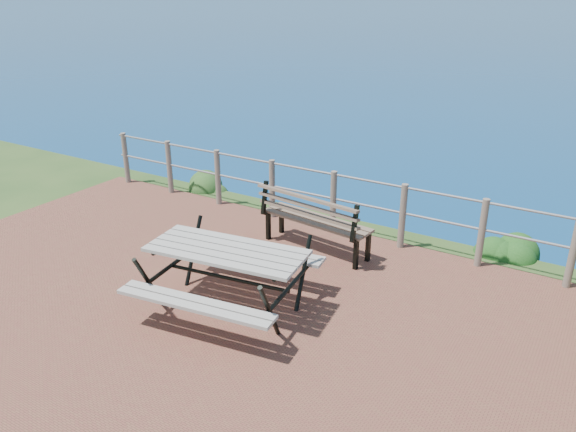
{
  "coord_description": "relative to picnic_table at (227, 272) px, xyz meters",
  "views": [
    {
      "loc": [
        3.71,
        -4.06,
        3.69
      ],
      "look_at": [
        -0.01,
        2.0,
        0.75
      ],
      "focal_mm": 35.0,
      "sensor_mm": 36.0,
      "label": 1
    }
  ],
  "objects": [
    {
      "name": "ground",
      "position": [
        0.02,
        -0.62,
        -0.51
      ],
      "size": [
        10.0,
        7.0,
        0.12
      ],
      "primitive_type": "cube",
      "color": "brown",
      "rests_on": "ground"
    },
    {
      "name": "safety_railing",
      "position": [
        0.02,
        2.73,
        0.07
      ],
      "size": [
        9.4,
        0.1,
        1.0
      ],
      "color": "#6B5B4C",
      "rests_on": "ground"
    },
    {
      "name": "shrub_lip_west",
      "position": [
        -3.02,
        3.35,
        -0.51
      ],
      "size": [
        0.68,
        0.68,
        0.38
      ],
      "primitive_type": "ellipsoid",
      "color": "#284E1D",
      "rests_on": "ground"
    },
    {
      "name": "park_bench",
      "position": [
        0.12,
        1.99,
        0.13
      ],
      "size": [
        1.76,
        0.64,
        0.97
      ],
      "rotation": [
        0.0,
        0.0,
        -0.12
      ],
      "color": "brown",
      "rests_on": "ground"
    },
    {
      "name": "shrub_lip_east",
      "position": [
        2.58,
        3.41,
        -0.51
      ],
      "size": [
        0.67,
        0.67,
        0.38
      ],
      "primitive_type": "ellipsoid",
      "color": "#194816",
      "rests_on": "ground"
    },
    {
      "name": "picnic_table",
      "position": [
        0.0,
        0.0,
        0.0
      ],
      "size": [
        1.97,
        1.62,
        0.79
      ],
      "rotation": [
        0.0,
        0.0,
        0.14
      ],
      "color": "#A49D93",
      "rests_on": "ground"
    }
  ]
}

